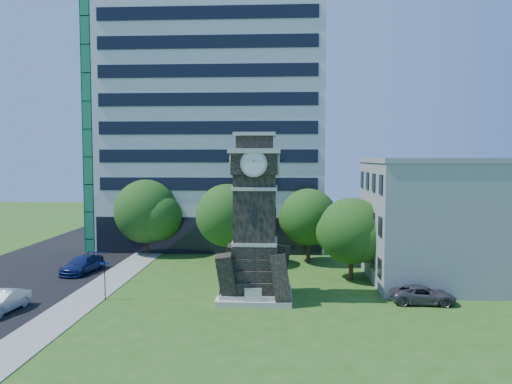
# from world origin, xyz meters

# --- Properties ---
(ground) EXTENTS (160.00, 160.00, 0.00)m
(ground) POSITION_xyz_m (0.00, 0.00, 0.00)
(ground) COLOR #2A5819
(ground) RESTS_ON ground
(sidewalk) EXTENTS (3.00, 70.00, 0.06)m
(sidewalk) POSITION_xyz_m (-9.50, 5.00, 0.03)
(sidewalk) COLOR gray
(sidewalk) RESTS_ON ground
(street) EXTENTS (14.00, 80.00, 0.02)m
(street) POSITION_xyz_m (-18.00, 5.00, 0.01)
(street) COLOR black
(street) RESTS_ON ground
(clock_tower) EXTENTS (5.40, 5.40, 12.22)m
(clock_tower) POSITION_xyz_m (3.00, 2.00, 5.28)
(clock_tower) COLOR beige
(clock_tower) RESTS_ON ground
(office_tall) EXTENTS (26.20, 15.11, 28.60)m
(office_tall) POSITION_xyz_m (-3.20, 25.84, 14.22)
(office_tall) COLOR silver
(office_tall) RESTS_ON ground
(office_low) EXTENTS (15.20, 12.20, 10.40)m
(office_low) POSITION_xyz_m (19.97, 8.00, 5.21)
(office_low) COLOR #939598
(office_low) RESTS_ON ground
(car_street_mid) EXTENTS (2.00, 4.47, 1.42)m
(car_street_mid) POSITION_xyz_m (-13.79, -2.48, 0.71)
(car_street_mid) COLOR #AEB2B6
(car_street_mid) RESTS_ON ground
(car_street_north) EXTENTS (2.92, 5.46, 1.51)m
(car_street_north) POSITION_xyz_m (-13.09, 9.17, 0.75)
(car_street_north) COLOR navy
(car_street_north) RESTS_ON ground
(car_east_lot) EXTENTS (4.60, 2.25, 1.26)m
(car_east_lot) POSITION_xyz_m (15.07, 1.06, 0.63)
(car_east_lot) COLOR #444348
(car_east_lot) RESTS_ON ground
(park_bench) EXTENTS (1.69, 0.45, 0.87)m
(park_bench) POSITION_xyz_m (1.27, 0.95, 0.46)
(park_bench) COLOR black
(park_bench) RESTS_ON ground
(street_sign) EXTENTS (0.69, 0.07, 2.87)m
(street_sign) POSITION_xyz_m (-7.95, 0.77, 1.80)
(street_sign) COLOR black
(street_sign) RESTS_ON ground
(tree_nw) EXTENTS (7.64, 6.95, 8.09)m
(tree_nw) POSITION_xyz_m (-9.61, 18.52, 4.43)
(tree_nw) COLOR #332114
(tree_nw) RESTS_ON ground
(tree_nc) EXTENTS (6.76, 6.15, 7.89)m
(tree_nc) POSITION_xyz_m (-0.22, 13.43, 4.62)
(tree_nc) COLOR #332114
(tree_nc) RESTS_ON ground
(tree_ne) EXTENTS (6.21, 5.64, 7.39)m
(tree_ne) POSITION_xyz_m (7.68, 14.61, 4.39)
(tree_ne) COLOR #332114
(tree_ne) RESTS_ON ground
(tree_east) EXTENTS (6.21, 5.65, 7.04)m
(tree_east) POSITION_xyz_m (10.97, 7.90, 4.04)
(tree_east) COLOR #332114
(tree_east) RESTS_ON ground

